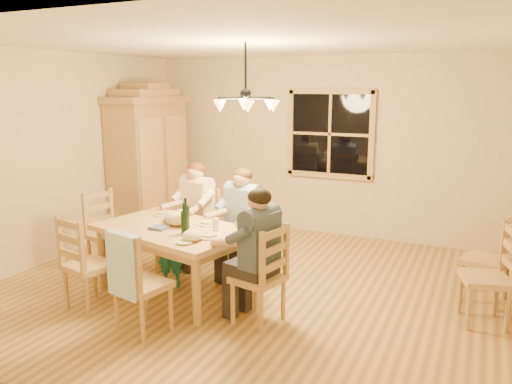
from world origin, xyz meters
The scene contains 31 objects.
floor centered at (0.00, 0.00, 0.00)m, with size 5.50×5.50×0.00m, color #926135.
ceiling centered at (0.00, 0.00, 2.70)m, with size 5.50×5.00×0.02m, color white.
wall_back centered at (0.00, 2.50, 1.35)m, with size 5.50×0.02×2.70m, color #C7AD8C.
wall_left centered at (-2.75, 0.00, 1.35)m, with size 0.02×5.00×2.70m, color #C7AD8C.
window centered at (0.20, 2.47, 1.55)m, with size 1.30×0.06×1.30m.
chandelier centered at (0.00, 0.00, 2.08)m, with size 0.77×0.68×0.71m.
armoire centered at (-2.42, 1.48, 1.06)m, with size 0.66×1.40×2.30m.
dining_table centered at (-0.65, -0.47, 0.66)m, with size 1.85×1.36×0.76m.
chair_far_left centered at (-0.89, 0.39, 0.30)m, with size 0.52×0.51×0.99m.
chair_far_right centered at (-0.17, 0.23, 0.30)m, with size 0.52×0.51×0.99m.
chair_near_left centered at (-1.23, -1.14, 0.30)m, with size 0.52×0.51×0.99m.
chair_near_right centered at (-0.42, -1.32, 0.30)m, with size 0.52×0.51×0.99m.
chair_end_left centered at (-1.78, -0.21, 0.30)m, with size 0.51×0.52×0.99m.
chair_end_right centered at (0.48, -0.72, 0.30)m, with size 0.51×0.52×0.99m.
adult_woman centered at (-0.89, 0.39, 0.84)m, with size 0.46×0.49×0.87m.
adult_plaid_man centered at (-0.17, 0.23, 0.84)m, with size 0.46×0.49×0.87m.
adult_slate_man centered at (0.48, -0.72, 0.84)m, with size 0.49×0.46×0.87m.
towel centered at (-0.46, -1.51, 0.70)m, with size 0.38×0.10×0.58m, color #A7CDE3.
wine_bottle_a centered at (-0.50, -0.44, 0.93)m, with size 0.08×0.08×0.33m, color black.
wine_bottle_b centered at (-0.39, -0.64, 0.93)m, with size 0.08×0.08×0.33m, color black.
plate_woman centered at (-1.04, -0.08, 0.77)m, with size 0.26×0.26×0.02m, color white.
plate_plaid centered at (-0.36, -0.22, 0.77)m, with size 0.26×0.26×0.02m, color white.
plate_slate centered at (-0.11, -0.63, 0.77)m, with size 0.26×0.26×0.02m, color white.
wine_glass_a centered at (-0.70, -0.26, 0.83)m, with size 0.06×0.06×0.14m, color silver.
wine_glass_b centered at (-0.15, -0.42, 0.83)m, with size 0.06×0.06×0.14m, color silver.
cap centered at (-0.19, -0.81, 0.82)m, with size 0.20×0.20×0.11m, color beige.
napkin centered at (-0.74, -0.61, 0.78)m, with size 0.18×0.14×0.03m, color #475783.
cloth_bundle centered at (-0.65, -0.40, 0.84)m, with size 0.28×0.22×0.15m, color beige.
child centered at (-0.79, -0.32, 0.43)m, with size 0.31×0.20×0.86m, color #1A7777.
chair_spare_front centered at (2.45, 0.18, 0.30)m, with size 0.52×0.54×0.99m.
chair_spare_back centered at (2.45, 0.75, 0.30)m, with size 0.53×0.54×0.99m.
Camera 1 is at (2.36, -4.80, 2.25)m, focal length 35.00 mm.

